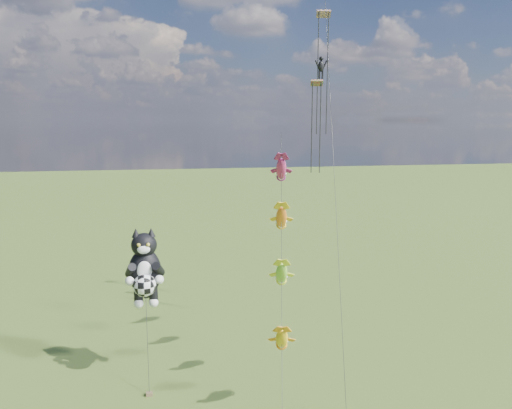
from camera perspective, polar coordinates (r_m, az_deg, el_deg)
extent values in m
plane|color=#2A4511|center=(33.42, -14.78, -21.46)|extent=(300.00, 300.00, 0.00)
cube|color=brown|center=(34.15, -12.09, -20.41)|extent=(0.40, 0.30, 0.22)
cylinder|color=black|center=(34.10, -12.29, -15.25)|extent=(0.15, 2.73, 5.45)
ellipsoid|color=black|center=(34.12, -12.56, -7.53)|extent=(2.23, 1.85, 3.14)
ellipsoid|color=black|center=(33.53, -12.69, -4.53)|extent=(1.73, 1.58, 1.59)
cone|color=black|center=(33.36, -13.58, -3.16)|extent=(0.57, 0.57, 0.59)
cone|color=black|center=(33.32, -11.89, -3.11)|extent=(0.57, 0.57, 0.59)
ellipsoid|color=white|center=(32.94, -12.72, -5.04)|extent=(0.84, 0.45, 0.57)
ellipsoid|color=white|center=(33.33, -12.63, -7.41)|extent=(1.00, 0.41, 1.30)
sphere|color=gold|center=(32.81, -13.26, -4.54)|extent=(0.24, 0.24, 0.24)
sphere|color=gold|center=(32.78, -12.23, -4.51)|extent=(0.24, 0.24, 0.24)
sphere|color=white|center=(33.26, -14.24, -8.49)|extent=(0.59, 0.59, 0.59)
sphere|color=white|center=(33.17, -10.99, -8.41)|extent=(0.59, 0.59, 0.59)
sphere|color=white|center=(34.68, -13.27, -10.96)|extent=(0.63, 0.63, 0.63)
sphere|color=white|center=(34.63, -11.62, -10.92)|extent=(0.63, 0.63, 0.63)
sphere|color=white|center=(33.00, -12.62, -9.02)|extent=(1.46, 1.46, 1.46)
cylinder|color=black|center=(31.91, 2.94, -6.64)|extent=(3.42, 15.47, 16.04)
ellipsoid|color=yellow|center=(29.87, 2.97, -15.02)|extent=(1.15, 2.16, 2.06)
ellipsoid|color=green|center=(31.56, 2.95, -7.83)|extent=(1.15, 2.16, 2.06)
ellipsoid|color=red|center=(33.68, 2.92, -1.46)|extent=(1.15, 2.16, 2.06)
ellipsoid|color=#D8336D|center=(36.18, 2.90, 4.09)|extent=(1.15, 2.16, 2.06)
cylinder|color=black|center=(34.02, 8.88, 4.37)|extent=(3.45, 16.75, 27.80)
cube|color=green|center=(39.33, 6.96, 13.62)|extent=(1.02, 0.72, 0.49)
cylinder|color=black|center=(39.14, 6.40, 8.52)|extent=(0.08, 0.08, 7.01)
cylinder|color=black|center=(39.33, 7.31, 8.51)|extent=(0.08, 0.08, 7.01)
cube|color=#2A3AC4|center=(43.19, 7.73, 20.78)|extent=(1.24, 0.86, 0.58)
cylinder|color=black|center=(42.39, 7.06, 14.33)|extent=(0.08, 0.08, 9.76)
cylinder|color=black|center=(42.63, 8.10, 14.28)|extent=(0.08, 0.08, 9.76)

